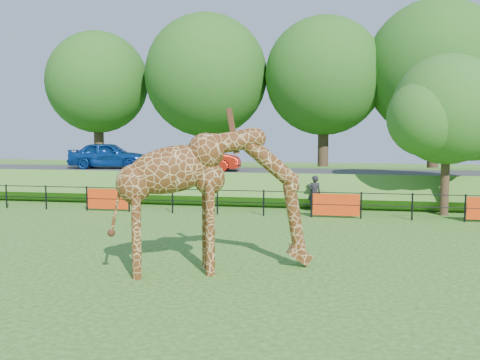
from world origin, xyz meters
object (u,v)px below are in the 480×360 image
at_px(car_red, 204,159).
at_px(visitor, 314,193).
at_px(giraffe, 214,200).
at_px(tree_east, 450,114).
at_px(car_blue, 108,155).

bearing_deg(car_red, visitor, -126.03).
height_order(giraffe, car_red, giraffe).
xyz_separation_m(car_red, tree_east, (11.66, -4.04, 2.21)).
bearing_deg(car_red, tree_east, -111.60).
height_order(car_blue, car_red, car_blue).
height_order(giraffe, tree_east, tree_east).
xyz_separation_m(giraffe, tree_east, (7.58, 10.63, 2.43)).
relative_size(giraffe, tree_east, 0.77).
bearing_deg(visitor, giraffe, 64.43).
distance_m(giraffe, tree_east, 13.28).
relative_size(visitor, tree_east, 0.24).
bearing_deg(tree_east, giraffe, -125.50).
relative_size(car_blue, visitor, 2.73).
bearing_deg(giraffe, visitor, 56.95).
distance_m(visitor, tree_east, 6.56).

